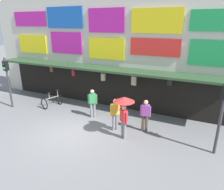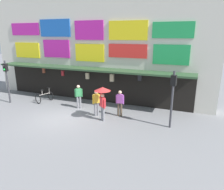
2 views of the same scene
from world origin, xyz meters
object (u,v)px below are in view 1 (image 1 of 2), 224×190
at_px(pedestrian_in_red, 115,112).
at_px(pedestrian_with_umbrella, 124,106).
at_px(traffic_light_near, 7,75).
at_px(pedestrian_in_yellow, 93,102).
at_px(bicycle_parked, 52,101).
at_px(traffic_light_far, 223,106).
at_px(pedestrian_in_black, 145,114).

height_order(pedestrian_in_red, pedestrian_with_umbrella, pedestrian_with_umbrella).
bearing_deg(traffic_light_near, pedestrian_with_umbrella, -3.44).
bearing_deg(pedestrian_in_yellow, bicycle_parked, 175.27).
bearing_deg(pedestrian_in_yellow, traffic_light_near, -170.84).
bearing_deg(pedestrian_in_yellow, traffic_light_far, -7.79).
bearing_deg(traffic_light_far, bicycle_parked, 173.23).
relative_size(traffic_light_near, pedestrian_with_umbrella, 1.54).
bearing_deg(pedestrian_in_yellow, pedestrian_with_umbrella, -29.18).
bearing_deg(traffic_light_near, pedestrian_in_red, 0.58).
xyz_separation_m(traffic_light_far, pedestrian_with_umbrella, (-3.91, -0.50, -0.50)).
relative_size(pedestrian_in_yellow, pedestrian_in_red, 1.00).
bearing_deg(pedestrian_in_yellow, pedestrian_in_red, -24.96).
bearing_deg(bicycle_parked, pedestrian_in_black, -5.30).
height_order(pedestrian_in_red, pedestrian_in_black, same).
bearing_deg(traffic_light_near, traffic_light_far, 0.09).
xyz_separation_m(pedestrian_in_red, pedestrian_with_umbrella, (0.70, -0.55, 0.66)).
xyz_separation_m(traffic_light_near, pedestrian_in_red, (7.28, 0.07, -1.16)).
xyz_separation_m(traffic_light_near, pedestrian_in_black, (8.70, 0.56, -1.19)).
relative_size(traffic_light_near, pedestrian_in_red, 1.90).
bearing_deg(pedestrian_in_red, pedestrian_in_black, 19.13).
relative_size(traffic_light_near, traffic_light_far, 1.00).
distance_m(bicycle_parked, pedestrian_in_yellow, 3.27).
distance_m(traffic_light_far, bicycle_parked, 9.80).
distance_m(pedestrian_in_yellow, pedestrian_in_black, 3.19).
distance_m(traffic_light_far, pedestrian_in_black, 3.45).
distance_m(traffic_light_near, bicycle_parked, 3.12).
bearing_deg(pedestrian_in_black, traffic_light_near, -176.29).
height_order(bicycle_parked, pedestrian_with_umbrella, pedestrian_with_umbrella).
relative_size(bicycle_parked, pedestrian_with_umbrella, 0.63).
bearing_deg(bicycle_parked, pedestrian_with_umbrella, -16.11).
distance_m(bicycle_parked, pedestrian_with_umbrella, 6.03).
relative_size(pedestrian_in_yellow, pedestrian_in_black, 1.00).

